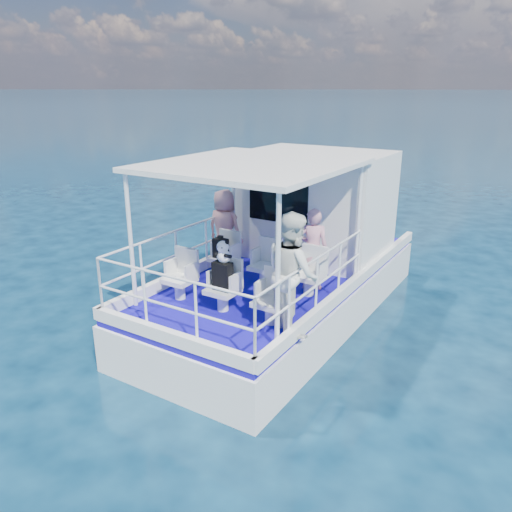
# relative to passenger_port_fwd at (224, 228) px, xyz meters

# --- Properties ---
(ground) EXTENTS (2000.00, 2000.00, 0.00)m
(ground) POSITION_rel_passenger_port_fwd_xyz_m (1.25, -0.72, -1.67)
(ground) COLOR #061D31
(ground) RESTS_ON ground
(hull) EXTENTS (3.00, 7.00, 1.60)m
(hull) POSITION_rel_passenger_port_fwd_xyz_m (1.25, 0.28, -1.67)
(hull) COLOR white
(hull) RESTS_ON ground
(deck) EXTENTS (2.90, 6.90, 0.10)m
(deck) POSITION_rel_passenger_port_fwd_xyz_m (1.25, 0.28, -0.82)
(deck) COLOR #140A95
(deck) RESTS_ON hull
(cabin) EXTENTS (2.85, 2.00, 2.20)m
(cabin) POSITION_rel_passenger_port_fwd_xyz_m (1.25, 1.58, 0.33)
(cabin) COLOR white
(cabin) RESTS_ON deck
(canopy) EXTENTS (3.00, 3.20, 0.08)m
(canopy) POSITION_rel_passenger_port_fwd_xyz_m (1.25, -0.92, 1.47)
(canopy) COLOR white
(canopy) RESTS_ON cabin
(canopy_posts) EXTENTS (2.77, 2.97, 2.20)m
(canopy_posts) POSITION_rel_passenger_port_fwd_xyz_m (1.25, -0.97, 0.33)
(canopy_posts) COLOR white
(canopy_posts) RESTS_ON deck
(railings) EXTENTS (2.84, 3.59, 1.00)m
(railings) POSITION_rel_passenger_port_fwd_xyz_m (1.25, -1.29, -0.27)
(railings) COLOR white
(railings) RESTS_ON deck
(seat_port_fwd) EXTENTS (0.48, 0.46, 0.38)m
(seat_port_fwd) POSITION_rel_passenger_port_fwd_xyz_m (0.35, -0.52, -0.58)
(seat_port_fwd) COLOR silver
(seat_port_fwd) RESTS_ON deck
(seat_center_fwd) EXTENTS (0.48, 0.46, 0.38)m
(seat_center_fwd) POSITION_rel_passenger_port_fwd_xyz_m (1.25, -0.52, -0.58)
(seat_center_fwd) COLOR silver
(seat_center_fwd) RESTS_ON deck
(seat_stbd_fwd) EXTENTS (0.48, 0.46, 0.38)m
(seat_stbd_fwd) POSITION_rel_passenger_port_fwd_xyz_m (2.15, -0.52, -0.58)
(seat_stbd_fwd) COLOR silver
(seat_stbd_fwd) RESTS_ON deck
(seat_port_aft) EXTENTS (0.48, 0.46, 0.38)m
(seat_port_aft) POSITION_rel_passenger_port_fwd_xyz_m (0.35, -1.82, -0.58)
(seat_port_aft) COLOR silver
(seat_port_aft) RESTS_ON deck
(seat_center_aft) EXTENTS (0.48, 0.46, 0.38)m
(seat_center_aft) POSITION_rel_passenger_port_fwd_xyz_m (1.25, -1.82, -0.58)
(seat_center_aft) COLOR silver
(seat_center_aft) RESTS_ON deck
(seat_stbd_aft) EXTENTS (0.48, 0.46, 0.38)m
(seat_stbd_aft) POSITION_rel_passenger_port_fwd_xyz_m (2.15, -1.82, -0.58)
(seat_stbd_aft) COLOR silver
(seat_stbd_aft) RESTS_ON deck
(passenger_port_fwd) EXTENTS (0.59, 0.42, 1.55)m
(passenger_port_fwd) POSITION_rel_passenger_port_fwd_xyz_m (0.00, 0.00, 0.00)
(passenger_port_fwd) COLOR tan
(passenger_port_fwd) RESTS_ON deck
(passenger_stbd_fwd) EXTENTS (0.63, 0.52, 1.47)m
(passenger_stbd_fwd) POSITION_rel_passenger_port_fwd_xyz_m (2.05, -0.19, -0.04)
(passenger_stbd_fwd) COLOR #C88198
(passenger_stbd_fwd) RESTS_ON deck
(passenger_stbd_aft) EXTENTS (1.11, 1.08, 1.80)m
(passenger_stbd_aft) POSITION_rel_passenger_port_fwd_xyz_m (2.50, -1.82, 0.12)
(passenger_stbd_aft) COLOR white
(passenger_stbd_aft) RESTS_ON deck
(backpack_port) EXTENTS (0.28, 0.16, 0.37)m
(backpack_port) POSITION_rel_passenger_port_fwd_xyz_m (0.33, -0.60, -0.21)
(backpack_port) COLOR black
(backpack_port) RESTS_ON seat_port_fwd
(backpack_center) EXTENTS (0.31, 0.17, 0.46)m
(backpack_center) POSITION_rel_passenger_port_fwd_xyz_m (1.28, -1.85, -0.16)
(backpack_center) COLOR black
(backpack_center) RESTS_ON seat_center_aft
(compact_camera) EXTENTS (0.10, 0.06, 0.06)m
(compact_camera) POSITION_rel_passenger_port_fwd_xyz_m (0.32, -0.58, 0.01)
(compact_camera) COLOR black
(compact_camera) RESTS_ON backpack_port
(panda) EXTENTS (0.24, 0.20, 0.37)m
(panda) POSITION_rel_passenger_port_fwd_xyz_m (1.30, -1.84, 0.25)
(panda) COLOR white
(panda) RESTS_ON backpack_center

